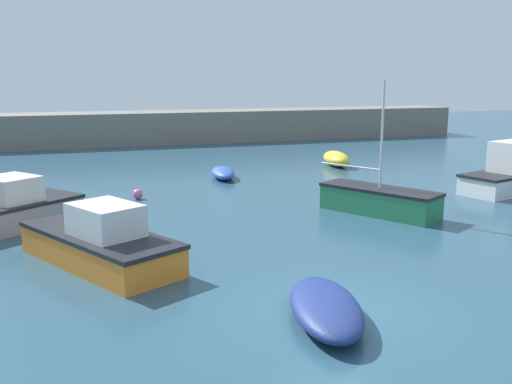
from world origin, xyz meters
The scene contains 9 objects.
ground_plane centered at (0.00, 0.00, -0.10)m, with size 120.00×120.00×0.20m, color #284C60.
harbor_breakwater centered at (0.00, 33.63, 1.21)m, with size 52.22×3.99×2.41m, color slate.
motorboat_with_cabin centered at (-7.65, 9.80, 0.62)m, with size 5.46×4.93×1.77m.
open_tender_yellow centered at (1.90, 16.97, 0.28)m, with size 1.48×2.93×0.56m.
rowboat_blue_near centered at (-0.46, -0.32, 0.30)m, with size 2.24×3.64×0.60m.
motorboat_grey_hull centered at (-4.76, 4.98, 0.63)m, with size 4.34×5.73×1.75m.
sailboat_short_mast centered at (5.53, 7.80, 0.52)m, with size 3.50×4.72×4.95m.
rowboat_white_midwater centered at (9.19, 18.94, 0.42)m, with size 1.80×3.27×0.83m.
mooring_buoy_pink centered at (-2.81, 13.30, 0.21)m, with size 0.43×0.43×0.43m, color #EA668C.
Camera 1 is at (-5.38, -10.64, 5.11)m, focal length 40.00 mm.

